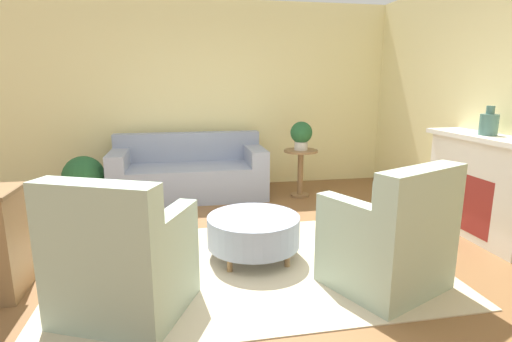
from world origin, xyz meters
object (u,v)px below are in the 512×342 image
at_px(side_table, 300,165).
at_px(vase_mantel_near, 489,124).
at_px(armchair_right, 392,242).
at_px(potted_plant_on_side_table, 301,134).
at_px(ottoman_table, 253,231).
at_px(potted_plant_floor, 84,179).
at_px(armchair_left, 120,263).
at_px(couch, 189,174).

xyz_separation_m(side_table, vase_mantel_near, (1.39, -1.83, 0.75)).
bearing_deg(armchair_right, potted_plant_on_side_table, 88.26).
bearing_deg(ottoman_table, potted_plant_floor, 133.61).
relative_size(armchair_right, potted_plant_on_side_table, 2.63).
bearing_deg(vase_mantel_near, armchair_right, -150.19).
xyz_separation_m(armchair_left, potted_plant_floor, (-0.82, 2.74, -0.02)).
bearing_deg(potted_plant_on_side_table, armchair_right, -91.74).
bearing_deg(potted_plant_floor, ottoman_table, -46.39).
bearing_deg(armchair_left, potted_plant_floor, 106.62).
xyz_separation_m(vase_mantel_near, potted_plant_floor, (-4.32, 1.90, -0.82)).
bearing_deg(vase_mantel_near, couch, 144.22).
xyz_separation_m(vase_mantel_near, potted_plant_on_side_table, (-1.39, 1.83, -0.30)).
relative_size(armchair_right, vase_mantel_near, 3.54).
relative_size(couch, side_table, 3.14).
bearing_deg(potted_plant_floor, armchair_right, -43.92).
xyz_separation_m(ottoman_table, side_table, (1.04, 1.92, 0.18)).
bearing_deg(armchair_right, couch, 116.42).
relative_size(potted_plant_on_side_table, potted_plant_floor, 0.59).
height_order(armchair_right, vase_mantel_near, vase_mantel_near).
height_order(side_table, vase_mantel_near, vase_mantel_near).
relative_size(couch, vase_mantel_near, 7.18).
height_order(ottoman_table, vase_mantel_near, vase_mantel_near).
bearing_deg(vase_mantel_near, potted_plant_floor, 156.31).
relative_size(couch, ottoman_table, 2.49).
height_order(couch, armchair_right, armchair_right).
relative_size(couch, potted_plant_on_side_table, 5.33).
bearing_deg(couch, ottoman_table, -76.76).
bearing_deg(potted_plant_on_side_table, ottoman_table, -118.40).
relative_size(armchair_right, side_table, 1.55).
bearing_deg(potted_plant_floor, side_table, -1.32).
bearing_deg(potted_plant_floor, vase_mantel_near, -23.69).
bearing_deg(ottoman_table, couch, 103.24).
bearing_deg(ottoman_table, armchair_right, -38.36).
bearing_deg(potted_plant_on_side_table, armchair_left, -128.27).
height_order(couch, ottoman_table, couch).
distance_m(armchair_right, potted_plant_on_side_table, 2.72).
xyz_separation_m(side_table, potted_plant_on_side_table, (0.00, 0.00, 0.45)).
bearing_deg(ottoman_table, side_table, 61.60).
distance_m(side_table, potted_plant_on_side_table, 0.45).
distance_m(couch, potted_plant_floor, 1.39).
bearing_deg(vase_mantel_near, side_table, 127.31).
height_order(couch, vase_mantel_near, vase_mantel_near).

